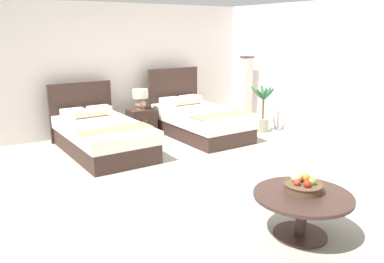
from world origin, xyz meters
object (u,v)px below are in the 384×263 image
at_px(bed_near_window, 102,135).
at_px(potted_palm, 263,116).
at_px(bed_near_corner, 199,120).
at_px(table_lamp, 140,97).
at_px(fruit_bowl, 303,185).
at_px(nightstand, 142,122).
at_px(floor_lamp_corner, 246,90).
at_px(coffee_table, 302,204).

relative_size(bed_near_window, potted_palm, 2.24).
xyz_separation_m(bed_near_window, bed_near_corner, (2.02, 0.00, 0.02)).
distance_m(table_lamp, fruit_bowl, 4.54).
height_order(nightstand, potted_palm, potted_palm).
distance_m(bed_near_corner, nightstand, 1.15).
bearing_deg(fruit_bowl, table_lamp, 86.08).
xyz_separation_m(floor_lamp_corner, potted_palm, (-0.21, -0.80, -0.41)).
relative_size(bed_near_window, coffee_table, 2.22).
bearing_deg(table_lamp, nightstand, -90.00).
bearing_deg(floor_lamp_corner, bed_near_window, -174.34).
height_order(bed_near_window, table_lamp, bed_near_window).
bearing_deg(potted_palm, bed_near_corner, 160.37).
relative_size(nightstand, table_lamp, 1.32).
distance_m(floor_lamp_corner, potted_palm, 0.93).
xyz_separation_m(bed_near_window, table_lamp, (1.08, 0.68, 0.47)).
bearing_deg(bed_near_corner, coffee_table, -108.52).
height_order(bed_near_window, coffee_table, bed_near_window).
xyz_separation_m(coffee_table, floor_lamp_corner, (2.80, 4.24, 0.40)).
relative_size(table_lamp, floor_lamp_corner, 0.27).
bearing_deg(nightstand, fruit_bowl, -93.94).
relative_size(bed_near_window, floor_lamp_corner, 1.47).
bearing_deg(floor_lamp_corner, table_lamp, 172.19).
distance_m(bed_near_corner, potted_palm, 1.36).
bearing_deg(bed_near_window, coffee_table, -79.56).
bearing_deg(potted_palm, fruit_bowl, -126.90).
relative_size(table_lamp, potted_palm, 0.41).
bearing_deg(coffee_table, bed_near_window, 100.44).
distance_m(coffee_table, fruit_bowl, 0.19).
bearing_deg(floor_lamp_corner, nightstand, 172.65).
distance_m(bed_near_window, floor_lamp_corner, 3.56).
xyz_separation_m(nightstand, coffee_table, (-0.36, -4.55, 0.09)).
xyz_separation_m(table_lamp, coffee_table, (-0.36, -4.57, -0.42)).
bearing_deg(bed_near_corner, fruit_bowl, -108.08).
relative_size(bed_near_corner, nightstand, 4.05).
distance_m(nightstand, table_lamp, 0.51).
bearing_deg(fruit_bowl, bed_near_window, 101.30).
xyz_separation_m(bed_near_window, floor_lamp_corner, (3.51, 0.35, 0.45)).
height_order(table_lamp, coffee_table, table_lamp).
relative_size(bed_near_corner, floor_lamp_corner, 1.42).
distance_m(bed_near_window, table_lamp, 1.36).
xyz_separation_m(nightstand, floor_lamp_corner, (2.44, -0.31, 0.48)).
bearing_deg(potted_palm, nightstand, 153.36).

